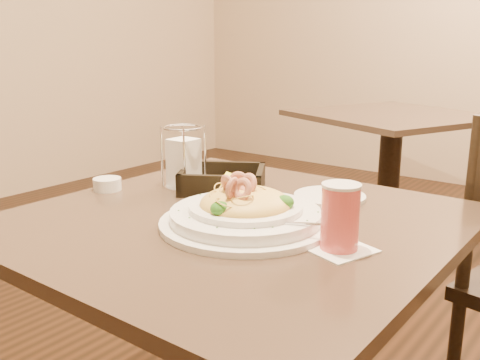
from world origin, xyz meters
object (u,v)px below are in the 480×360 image
Objects in this scene: main_table at (235,312)px; drink_glass at (340,217)px; pasta_bowl at (245,211)px; side_plate at (330,197)px; bread_basket at (223,182)px; background_table at (390,155)px; butter_ramekin at (107,184)px; napkin_caddy at (184,161)px.

main_table is 6.44× the size of drink_glass.
pasta_bowl is 2.83× the size of drink_glass.
bread_basket is at bearing -159.80° from side_plate.
main_table is at bearing 173.18° from drink_glass.
bread_basket is at bearing -81.79° from background_table.
main_table is 12.49× the size of butter_ramekin.
napkin_caddy is at bearing -85.00° from background_table.
side_plate is at bearing 68.90° from main_table.
main_table is 0.77× the size of background_table.
bread_basket is 0.30m from butter_ramekin.
drink_glass reaches higher than butter_ramekin.
pasta_bowl reaches higher than background_table.
napkin_caddy is (-0.26, 0.12, 0.30)m from main_table.
drink_glass is at bearing -6.82° from main_table.
pasta_bowl is at bearing -25.64° from napkin_caddy.
drink_glass is at bearing 0.54° from pasta_bowl.
pasta_bowl is 0.29m from bread_basket.
side_plate is (0.04, 0.29, -0.03)m from pasta_bowl.
butter_ramekin is at bearing 179.33° from drink_glass.
drink_glass is at bearing -0.67° from butter_ramekin.
side_plate is (0.36, 0.14, -0.06)m from napkin_caddy.
side_plate is at bearing 81.64° from pasta_bowl.
background_table is 6.73× the size of side_plate.
background_table is 1.83m from bread_basket.
pasta_bowl is at bearing -76.51° from background_table.
main_table is at bearing -111.10° from side_plate.
bread_basket is (-0.43, 0.19, -0.04)m from drink_glass.
drink_glass is (0.27, -0.03, 0.29)m from main_table.
drink_glass reaches higher than background_table.
bread_basket is at bearing 138.53° from pasta_bowl.
pasta_bowl is 2.27× the size of side_plate.
butter_ramekin is (0.02, -1.98, 0.25)m from background_table.
butter_ramekin reaches higher than side_plate.
main_table is 5.15× the size of side_plate.
butter_ramekin is (-0.14, -0.14, -0.05)m from napkin_caddy.
background_table is 2.06m from pasta_bowl.
main_table is 0.40m from drink_glass.
bread_basket is (-0.22, 0.19, -0.01)m from pasta_bowl.
napkin_caddy reaches higher than main_table.
napkin_caddy is at bearing -157.37° from bread_basket.
main_table and background_table have the same top height.
main_table is 2.00m from background_table.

